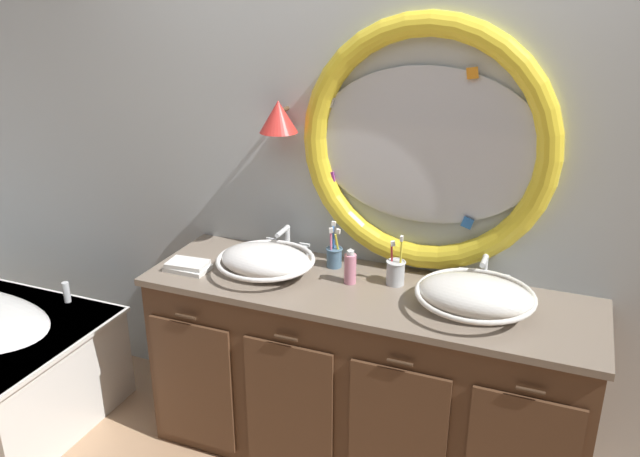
{
  "coord_description": "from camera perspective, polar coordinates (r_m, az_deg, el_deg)",
  "views": [
    {
      "loc": [
        0.85,
        -2.07,
        2.07
      ],
      "look_at": [
        -0.08,
        0.25,
        1.1
      ],
      "focal_mm": 36.23,
      "sensor_mm": 36.0,
      "label": 1
    }
  ],
  "objects": [
    {
      "name": "toothbrush_holder_right",
      "position": [
        2.76,
        6.69,
        -3.77
      ],
      "size": [
        0.09,
        0.09,
        0.22
      ],
      "color": "silver",
      "rests_on": "vanity_counter"
    },
    {
      "name": "sink_basin_left",
      "position": [
        2.84,
        -4.82,
        -2.82
      ],
      "size": [
        0.44,
        0.44,
        0.13
      ],
      "color": "white",
      "rests_on": "vanity_counter"
    },
    {
      "name": "sink_basin_right",
      "position": [
        2.6,
        13.53,
        -5.73
      ],
      "size": [
        0.47,
        0.47,
        0.14
      ],
      "color": "white",
      "rests_on": "vanity_counter"
    },
    {
      "name": "faucet_set_left",
      "position": [
        3.03,
        -2.94,
        -1.32
      ],
      "size": [
        0.22,
        0.14,
        0.15
      ],
      "color": "silver",
      "rests_on": "vanity_counter"
    },
    {
      "name": "toothbrush_holder_left",
      "position": [
        2.91,
        1.26,
        -2.38
      ],
      "size": [
        0.08,
        0.08,
        0.22
      ],
      "color": "slate",
      "rests_on": "vanity_counter"
    },
    {
      "name": "faucet_set_right",
      "position": [
        2.8,
        14.26,
        -3.98
      ],
      "size": [
        0.21,
        0.12,
        0.15
      ],
      "color": "silver",
      "rests_on": "vanity_counter"
    },
    {
      "name": "vanity_counter",
      "position": [
        2.95,
        3.84,
        -12.73
      ],
      "size": [
        1.93,
        0.6,
        0.85
      ],
      "color": "brown",
      "rests_on": "ground_plane"
    },
    {
      "name": "back_wall_assembly",
      "position": [
        2.88,
        4.5,
        5.87
      ],
      "size": [
        6.4,
        0.26,
        2.6
      ],
      "color": "silver",
      "rests_on": "ground_plane"
    },
    {
      "name": "soap_dispenser",
      "position": [
        2.75,
        2.68,
        -3.49
      ],
      "size": [
        0.05,
        0.06,
        0.16
      ],
      "color": "pink",
      "rests_on": "vanity_counter"
    },
    {
      "name": "folded_hand_towel",
      "position": [
        2.95,
        -11.6,
        -3.27
      ],
      "size": [
        0.19,
        0.13,
        0.04
      ],
      "color": "white",
      "rests_on": "vanity_counter"
    }
  ]
}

